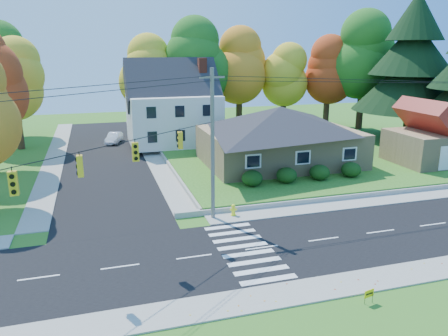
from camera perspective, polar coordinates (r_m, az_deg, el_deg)
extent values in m
plane|color=#3D7923|center=(25.73, 4.95, -10.36)|extent=(120.00, 120.00, 0.00)
cube|color=black|center=(25.72, 4.95, -10.34)|extent=(90.00, 8.00, 0.02)
cube|color=black|center=(48.79, -15.37, 1.62)|extent=(8.00, 44.00, 0.02)
cube|color=#9C9A90|center=(30.02, 1.44, -6.35)|extent=(90.00, 2.00, 0.08)
cube|color=#9C9A90|center=(21.71, 9.96, -15.65)|extent=(90.00, 2.00, 0.08)
cube|color=#3D7923|center=(48.95, 10.16, 2.26)|extent=(30.00, 30.00, 0.50)
cube|color=tan|center=(42.03, 7.21, 2.82)|extent=(14.00, 10.00, 3.20)
pyramid|color=#26262B|center=(41.54, 7.33, 6.46)|extent=(14.60, 10.60, 2.20)
cube|color=silver|center=(50.87, -6.63, 6.39)|extent=(10.00, 8.00, 5.60)
pyramid|color=#26262B|center=(50.40, -6.77, 10.89)|extent=(10.40, 8.40, 2.40)
cube|color=brown|center=(51.31, -2.81, 8.81)|extent=(0.90, 0.90, 9.60)
cube|color=tan|center=(46.35, 25.35, 2.49)|extent=(7.00, 6.00, 3.00)
pyramid|color=maroon|center=(45.95, 25.68, 5.29)|extent=(7.30, 6.30, 1.60)
ellipsoid|color=#163A10|center=(34.88, 3.70, -1.34)|extent=(1.70, 1.70, 1.27)
ellipsoid|color=#163A10|center=(36.00, 8.19, -0.93)|extent=(1.70, 1.70, 1.27)
ellipsoid|color=#163A10|center=(37.32, 12.38, -0.55)|extent=(1.70, 1.70, 1.27)
ellipsoid|color=#163A10|center=(38.84, 16.26, -0.19)|extent=(1.70, 1.70, 1.27)
cylinder|color=#666059|center=(28.33, -1.51, 2.84)|extent=(0.26, 0.26, 10.00)
cube|color=#666059|center=(27.71, -1.57, 11.76)|extent=(1.60, 0.12, 0.12)
cube|color=gold|center=(19.30, -25.80, -1.81)|extent=(0.34, 0.26, 1.00)
cube|color=gold|center=(20.97, -18.28, 0.24)|extent=(0.26, 0.34, 1.00)
cube|color=gold|center=(23.12, -11.50, 2.08)|extent=(0.34, 0.26, 1.00)
cube|color=gold|center=(25.67, -5.75, 3.62)|extent=(0.26, 0.34, 1.00)
cylinder|color=black|center=(21.98, -14.46, 2.95)|extent=(13.02, 10.43, 0.04)
cylinder|color=#3F2A19|center=(56.46, -9.73, 7.06)|extent=(0.80, 0.80, 5.40)
sphere|color=gold|center=(56.05, -9.91, 11.00)|extent=(6.72, 6.72, 6.72)
sphere|color=gold|center=(55.95, -9.99, 12.72)|extent=(5.91, 5.91, 5.91)
sphere|color=gold|center=(55.91, -10.07, 14.44)|extent=(5.11, 5.11, 5.11)
cylinder|color=#3F2A19|center=(56.46, -3.52, 7.71)|extent=(0.86, 0.86, 6.30)
sphere|color=#286D1E|center=(56.04, -3.60, 12.32)|extent=(7.84, 7.84, 7.84)
sphere|color=#286D1E|center=(55.97, -3.63, 14.33)|extent=(6.90, 6.90, 6.90)
sphere|color=#286D1E|center=(55.97, -3.67, 16.33)|extent=(5.96, 5.96, 5.96)
cylinder|color=#3F2A19|center=(59.07, 1.99, 7.84)|extent=(0.83, 0.83, 5.85)
sphere|color=orange|center=(58.67, 2.02, 11.94)|extent=(7.28, 7.28, 7.28)
sphere|color=orange|center=(58.59, 2.04, 13.72)|extent=(6.41, 6.41, 6.41)
sphere|color=orange|center=(58.57, 2.06, 15.50)|extent=(5.53, 5.53, 5.53)
cylinder|color=#3F2A19|center=(60.39, 7.74, 7.45)|extent=(0.77, 0.77, 4.95)
sphere|color=gold|center=(60.01, 7.86, 10.83)|extent=(6.16, 6.16, 6.16)
sphere|color=gold|center=(59.91, 7.92, 12.30)|extent=(5.42, 5.42, 5.42)
sphere|color=gold|center=(59.86, 7.97, 13.77)|extent=(4.68, 4.68, 4.68)
cylinder|color=#3F2A19|center=(62.19, 13.22, 7.62)|extent=(0.80, 0.80, 5.40)
sphere|color=#B43A16|center=(61.82, 13.44, 11.20)|extent=(6.72, 6.72, 6.72)
sphere|color=#B43A16|center=(61.73, 13.54, 12.76)|extent=(5.91, 5.91, 5.91)
sphere|color=#B43A16|center=(61.69, 13.64, 14.31)|extent=(5.11, 5.11, 5.11)
cylinder|color=#3F2A19|center=(62.52, 17.39, 7.99)|extent=(0.89, 0.89, 6.75)
sphere|color=#286D1E|center=(62.15, 17.75, 12.45)|extent=(8.40, 8.40, 8.40)
sphere|color=#286D1E|center=(62.10, 17.91, 14.38)|extent=(7.39, 7.39, 7.39)
sphere|color=#286D1E|center=(62.13, 18.08, 16.31)|extent=(6.38, 6.38, 6.38)
cylinder|color=#3F2A19|center=(57.02, 22.51, 4.90)|extent=(0.40, 0.40, 2.88)
cone|color=black|center=(56.40, 23.08, 10.34)|extent=(12.80, 12.80, 6.72)
cone|color=black|center=(56.27, 23.50, 14.22)|extent=(9.60, 9.60, 6.08)
cone|color=black|center=(56.39, 23.90, 17.78)|extent=(6.40, 6.40, 5.44)
cylinder|color=#3F2A19|center=(54.79, -25.23, 5.03)|extent=(0.80, 0.80, 5.40)
sphere|color=gold|center=(54.33, -25.70, 9.08)|extent=(6.72, 6.72, 6.72)
sphere|color=gold|center=(54.21, -25.91, 10.83)|extent=(5.91, 5.91, 5.91)
sphere|color=gold|center=(54.15, -26.12, 12.60)|extent=(5.11, 5.11, 5.11)
cylinder|color=#3F2A19|center=(62.86, -26.10, 6.50)|extent=(0.86, 0.86, 6.30)
sphere|color=#286D1E|center=(62.45, -26.59, 10.62)|extent=(7.84, 7.84, 7.84)
sphere|color=#286D1E|center=(62.37, -26.81, 12.40)|extent=(6.90, 6.90, 6.90)
sphere|color=#286D1E|center=(62.36, -27.03, 14.19)|extent=(5.96, 5.96, 5.96)
imported|color=white|center=(54.75, -14.17, 3.83)|extent=(2.41, 4.00, 1.24)
cylinder|color=#F7F41D|center=(30.15, 1.23, -6.22)|extent=(0.39, 0.39, 0.11)
cylinder|color=#F7F41D|center=(30.04, 1.23, -5.64)|extent=(0.26, 0.26, 0.59)
sphere|color=#F7F41D|center=(29.91, 1.23, -5.01)|extent=(0.28, 0.28, 0.28)
cylinder|color=#F7F41D|center=(30.00, 1.23, -5.45)|extent=(0.50, 0.24, 0.13)
cylinder|color=black|center=(21.45, 17.92, -16.04)|extent=(0.02, 0.02, 0.46)
cylinder|color=black|center=(21.66, 18.83, -15.80)|extent=(0.02, 0.02, 0.46)
cube|color=yellow|center=(21.41, 18.44, -15.29)|extent=(0.54, 0.14, 0.37)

